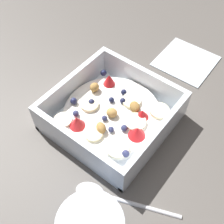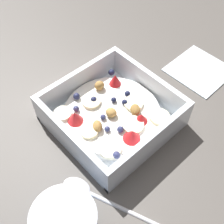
# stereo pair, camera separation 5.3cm
# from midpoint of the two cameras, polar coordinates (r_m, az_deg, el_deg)

# --- Properties ---
(ground_plane) EXTENTS (2.40, 2.40, 0.00)m
(ground_plane) POSITION_cam_midpoint_polar(r_m,az_deg,el_deg) (0.56, 2.50, -1.12)
(ground_plane) COLOR #56514C
(fruit_bowl) EXTENTS (0.20, 0.20, 0.06)m
(fruit_bowl) POSITION_cam_midpoint_polar(r_m,az_deg,el_deg) (0.54, 2.83, -0.83)
(fruit_bowl) COLOR white
(fruit_bowl) RESTS_ON ground
(spoon) EXTENTS (0.08, 0.17, 0.01)m
(spoon) POSITION_cam_midpoint_polar(r_m,az_deg,el_deg) (0.48, -0.99, -15.96)
(spoon) COLOR silver
(spoon) RESTS_ON ground
(folded_napkin) EXTENTS (0.12, 0.12, 0.01)m
(folded_napkin) POSITION_cam_midpoint_polar(r_m,az_deg,el_deg) (0.68, 19.12, 7.76)
(folded_napkin) COLOR silver
(folded_napkin) RESTS_ON ground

